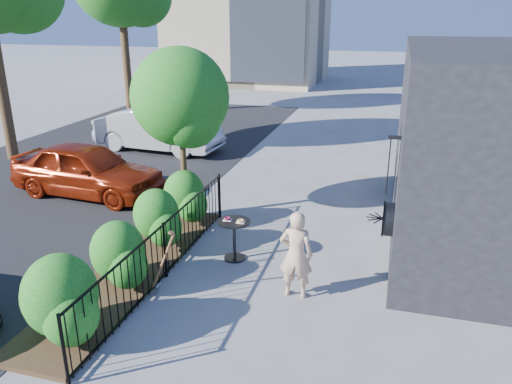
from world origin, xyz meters
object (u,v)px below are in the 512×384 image
(patio_tree, at_px, (182,103))
(cafe_table, at_px, (234,233))
(car_red, at_px, (87,170))
(shovel, at_px, (162,267))
(woman, at_px, (296,255))
(car_silver, at_px, (158,130))

(patio_tree, height_order, cafe_table, patio_tree)
(patio_tree, height_order, car_red, patio_tree)
(shovel, bearing_deg, woman, 16.23)
(woman, bearing_deg, car_red, -30.59)
(woman, height_order, car_silver, woman)
(cafe_table, relative_size, car_red, 0.21)
(woman, distance_m, shovel, 2.30)
(shovel, bearing_deg, car_red, 135.09)
(woman, relative_size, car_red, 0.38)
(cafe_table, distance_m, car_red, 5.55)
(woman, distance_m, car_red, 7.31)
(cafe_table, distance_m, shovel, 1.83)
(patio_tree, bearing_deg, car_silver, 121.92)
(car_red, relative_size, car_silver, 0.91)
(cafe_table, xyz_separation_m, car_red, (-4.95, 2.51, 0.14))
(patio_tree, relative_size, shovel, 3.06)
(patio_tree, xyz_separation_m, shovel, (0.98, -3.39, -2.20))
(woman, bearing_deg, shovel, 14.63)
(cafe_table, relative_size, shovel, 0.68)
(patio_tree, height_order, car_silver, patio_tree)
(patio_tree, bearing_deg, cafe_table, -44.60)
(cafe_table, relative_size, woman, 0.55)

